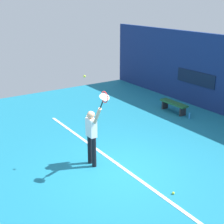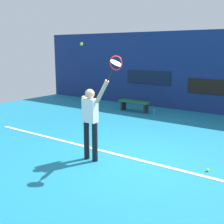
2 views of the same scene
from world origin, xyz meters
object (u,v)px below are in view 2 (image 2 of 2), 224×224
(water_bottle, at_px, (154,111))
(spare_ball, at_px, (208,170))
(court_bench, at_px, (134,103))
(tennis_ball, at_px, (81,44))
(tennis_player, at_px, (91,118))
(tennis_racket, at_px, (115,64))

(water_bottle, relative_size, spare_ball, 3.53)
(court_bench, bearing_deg, tennis_ball, -69.95)
(tennis_player, relative_size, spare_ball, 28.39)
(tennis_ball, bearing_deg, tennis_player, 35.37)
(tennis_racket, distance_m, tennis_ball, 0.95)
(court_bench, bearing_deg, tennis_racket, -62.08)
(court_bench, relative_size, water_bottle, 5.83)
(tennis_player, xyz_separation_m, spare_ball, (2.47, 0.93, -0.98))
(tennis_player, xyz_separation_m, tennis_ball, (-0.14, -0.10, 1.67))
(tennis_racket, bearing_deg, tennis_ball, -173.40)
(tennis_player, relative_size, tennis_racket, 3.19)
(court_bench, distance_m, water_bottle, 0.97)
(water_bottle, bearing_deg, tennis_player, -77.50)
(tennis_ball, bearing_deg, water_bottle, 100.82)
(tennis_ball, xyz_separation_m, spare_ball, (2.61, 1.04, -2.65))
(tennis_racket, xyz_separation_m, tennis_ball, (-0.84, -0.10, 0.42))
(tennis_player, xyz_separation_m, tennis_racket, (0.70, -0.00, 1.25))
(tennis_racket, bearing_deg, tennis_player, 179.65)
(tennis_player, height_order, water_bottle, tennis_player)
(water_bottle, bearing_deg, tennis_racket, -70.56)
(tennis_racket, height_order, tennis_ball, tennis_ball)
(spare_ball, bearing_deg, court_bench, 136.30)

